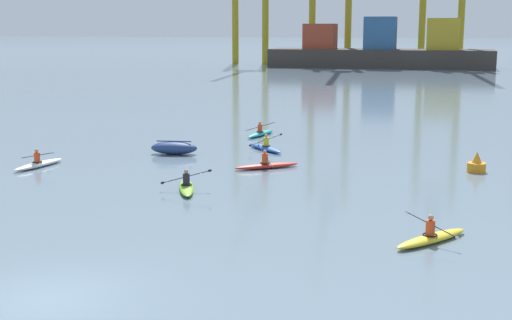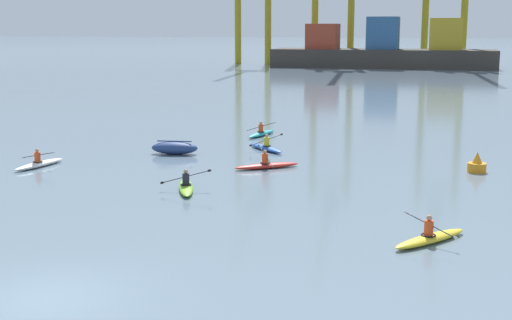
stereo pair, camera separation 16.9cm
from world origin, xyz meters
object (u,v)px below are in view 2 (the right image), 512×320
object	(u,v)px
kayak_white	(39,163)
kayak_teal	(261,133)
capsized_dinghy	(175,148)
kayak_red	(267,165)
container_barge	(384,51)
kayak_blue	(266,147)
kayak_lime	(186,186)
channel_buoy	(477,165)
kayak_yellow	(430,237)

from	to	relation	value
kayak_white	kayak_teal	bearing A→B (deg)	56.48
capsized_dinghy	kayak_red	world-z (taller)	kayak_red
container_barge	kayak_blue	bearing A→B (deg)	-90.32
kayak_lime	channel_buoy	bearing A→B (deg)	29.92
kayak_teal	capsized_dinghy	bearing A→B (deg)	-111.84
kayak_yellow	kayak_red	xyz separation A→B (m)	(-8.08, 10.58, 0.00)
capsized_dinghy	kayak_blue	world-z (taller)	kayak_blue
kayak_blue	kayak_yellow	distance (m)	18.23
container_barge	capsized_dinghy	xyz separation A→B (m)	(-5.09, -85.51, -2.49)
kayak_teal	kayak_white	size ratio (longest dim) A/B	1.00
kayak_lime	kayak_teal	distance (m)	15.80
kayak_yellow	kayak_white	distance (m)	20.99
container_barge	kayak_blue	world-z (taller)	container_barge
kayak_blue	channel_buoy	bearing A→B (deg)	-16.58
container_barge	channel_buoy	xyz separation A→B (m)	(10.96, -86.45, -2.48)
channel_buoy	kayak_lime	bearing A→B (deg)	-150.08
kayak_teal	container_barge	bearing A→B (deg)	88.52
kayak_blue	container_barge	bearing A→B (deg)	89.68
channel_buoy	kayak_red	world-z (taller)	kayak_red
kayak_teal	kayak_blue	bearing A→B (deg)	-73.42
channel_buoy	kayak_white	size ratio (longest dim) A/B	0.29
channel_buoy	kayak_blue	world-z (taller)	channel_buoy
kayak_blue	kayak_white	world-z (taller)	same
channel_buoy	kayak_teal	size ratio (longest dim) A/B	0.29
kayak_yellow	kayak_white	world-z (taller)	same
capsized_dinghy	channel_buoy	bearing A→B (deg)	-3.36
kayak_red	kayak_teal	bearing A→B (deg)	105.27
container_barge	kayak_white	world-z (taller)	container_barge
container_barge	kayak_yellow	xyz separation A→B (m)	(8.88, -98.71, -2.66)
kayak_lime	kayak_red	bearing A→B (deg)	67.35
kayak_red	kayak_lime	bearing A→B (deg)	-112.65
kayak_teal	kayak_red	size ratio (longest dim) A/B	1.10
container_barge	kayak_teal	xyz separation A→B (m)	(-2.01, -77.82, -2.66)
channel_buoy	kayak_yellow	world-z (taller)	channel_buoy
kayak_blue	kayak_red	xyz separation A→B (m)	(1.26, -5.08, -0.00)
kayak_yellow	capsized_dinghy	bearing A→B (deg)	136.63
kayak_white	kayak_blue	bearing A→B (deg)	36.97
kayak_lime	container_barge	bearing A→B (deg)	89.09
capsized_dinghy	channel_buoy	size ratio (longest dim) A/B	2.72
kayak_lime	kayak_yellow	world-z (taller)	same
kayak_blue	kayak_white	xyz separation A→B (m)	(-10.01, -7.53, -0.00)
container_barge	kayak_lime	distance (m)	93.66
channel_buoy	kayak_teal	xyz separation A→B (m)	(-12.97, 8.63, -0.19)
channel_buoy	kayak_blue	bearing A→B (deg)	163.42
capsized_dinghy	kayak_red	size ratio (longest dim) A/B	0.87
container_barge	channel_buoy	bearing A→B (deg)	-82.78
kayak_lime	capsized_dinghy	bearing A→B (deg)	113.98
kayak_teal	channel_buoy	bearing A→B (deg)	-33.63
kayak_lime	kayak_white	distance (m)	9.48
container_barge	kayak_blue	distance (m)	83.09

